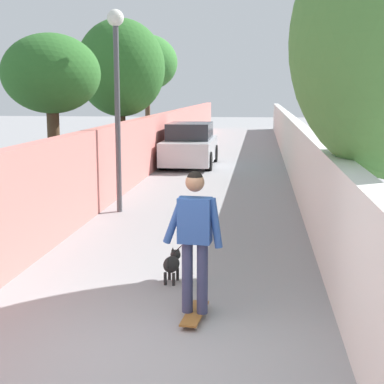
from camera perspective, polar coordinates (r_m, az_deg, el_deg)
ground_plane at (r=19.47m, az=2.89°, el=2.10°), size 80.00×80.00×0.00m
wall_left at (r=17.71m, az=-5.20°, el=4.29°), size 48.00×0.30×1.84m
fence_right at (r=17.37m, az=10.30°, el=3.94°), size 48.00×0.30×1.77m
tree_left_mid at (r=13.58m, az=-13.79°, el=11.16°), size 2.22×2.22×3.95m
tree_left_far at (r=18.78m, az=-7.07°, el=12.08°), size 2.81×2.81×4.92m
tree_left_distant at (r=24.73m, az=-4.48°, el=12.63°), size 2.55×2.55×4.98m
lamp_post at (r=12.74m, az=-7.48°, el=11.34°), size 0.36×0.36×4.38m
skateboard at (r=6.97m, az=0.28°, el=-11.95°), size 0.82×0.27×0.08m
person_skateboarder at (r=6.66m, az=0.29°, el=-3.85°), size 0.25×0.71×1.70m
dog at (r=8.18m, az=-1.98°, el=-7.07°), size 1.59×0.61×1.06m
car_near at (r=20.76m, az=-0.21°, el=4.60°), size 4.01×1.80×1.54m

